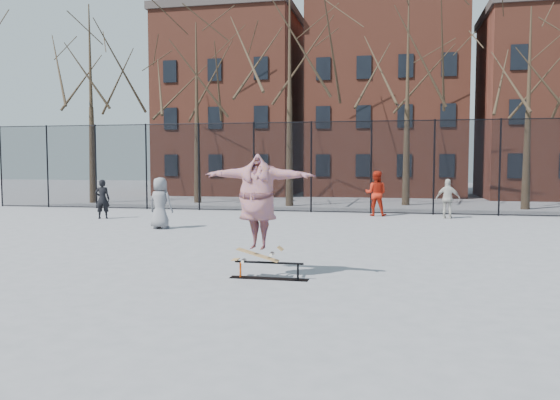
% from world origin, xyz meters
% --- Properties ---
extents(ground, '(100.00, 100.00, 0.00)m').
position_xyz_m(ground, '(0.00, 0.00, 0.00)').
color(ground, slate).
extents(skate_rail, '(1.51, 0.23, 0.33)m').
position_xyz_m(skate_rail, '(-0.12, -0.74, 0.13)').
color(skate_rail, black).
rests_on(skate_rail, ground).
extents(skateboard, '(0.89, 0.21, 0.11)m').
position_xyz_m(skateboard, '(-0.34, -0.74, 0.39)').
color(skateboard, olive).
rests_on(skateboard, skate_rail).
extents(skater, '(2.26, 0.79, 1.80)m').
position_xyz_m(skater, '(-0.34, -0.74, 1.34)').
color(skater, '#6A3482').
rests_on(skater, skateboard).
extents(bystander_grey, '(0.91, 0.67, 1.71)m').
position_xyz_m(bystander_grey, '(-5.41, 6.12, 0.86)').
color(bystander_grey, slate).
rests_on(bystander_grey, ground).
extents(bystander_black, '(0.65, 0.52, 1.54)m').
position_xyz_m(bystander_black, '(-8.99, 8.66, 0.77)').
color(bystander_black, black).
rests_on(bystander_black, ground).
extents(bystander_red, '(0.97, 0.80, 1.85)m').
position_xyz_m(bystander_red, '(1.45, 12.00, 0.93)').
color(bystander_red, '#B0200F').
rests_on(bystander_red, ground).
extents(bystander_white, '(0.97, 0.54, 1.56)m').
position_xyz_m(bystander_white, '(4.25, 11.54, 0.78)').
color(bystander_white, beige).
rests_on(bystander_white, ground).
extents(fence, '(34.03, 0.07, 4.00)m').
position_xyz_m(fence, '(-0.01, 13.00, 2.05)').
color(fence, black).
rests_on(fence, ground).
extents(tree_row, '(33.66, 7.46, 10.67)m').
position_xyz_m(tree_row, '(-0.25, 17.15, 7.36)').
color(tree_row, black).
rests_on(tree_row, ground).
extents(rowhouses, '(29.00, 7.00, 13.00)m').
position_xyz_m(rowhouses, '(0.72, 26.00, 6.06)').
color(rowhouses, brown).
rests_on(rowhouses, ground).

